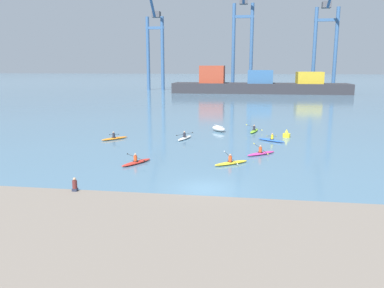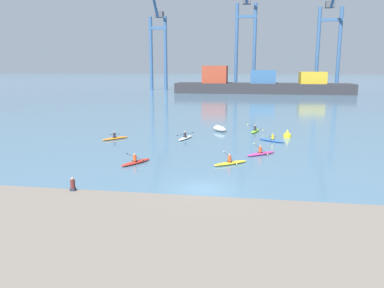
{
  "view_description": "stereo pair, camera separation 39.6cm",
  "coord_description": "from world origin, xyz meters",
  "px_view_note": "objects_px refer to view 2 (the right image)",
  "views": [
    {
      "loc": [
        2.83,
        -25.48,
        8.4
      ],
      "look_at": [
        -2.79,
        12.44,
        0.6
      ],
      "focal_mm": 35.94,
      "sensor_mm": 36.0,
      "label": 1
    },
    {
      "loc": [
        3.22,
        -25.42,
        8.4
      ],
      "look_at": [
        -2.79,
        12.44,
        0.6
      ],
      "focal_mm": 35.94,
      "sensor_mm": 36.0,
      "label": 2
    }
  ],
  "objects_px": {
    "kayak_white": "(185,138)",
    "kayak_red": "(136,162)",
    "kayak_blue": "(272,140)",
    "kayak_lime": "(255,131)",
    "kayak_yellow": "(230,163)",
    "seated_onlooker": "(73,185)",
    "gantry_crane_west": "(158,40)",
    "channel_buoy": "(287,134)",
    "kayak_magenta": "(261,153)",
    "kayak_orange": "(115,138)",
    "gantry_crane_east_mid": "(330,35)",
    "capsized_dinghy": "(220,129)",
    "gantry_crane_west_mid": "(246,32)",
    "container_barge": "(261,85)"
  },
  "relations": [
    {
      "from": "kayak_yellow",
      "to": "kayak_orange",
      "type": "distance_m",
      "value": 16.94
    },
    {
      "from": "gantry_crane_east_mid",
      "to": "kayak_lime",
      "type": "bearing_deg",
      "value": -105.37
    },
    {
      "from": "kayak_yellow",
      "to": "kayak_blue",
      "type": "bearing_deg",
      "value": 70.11
    },
    {
      "from": "kayak_blue",
      "to": "kayak_magenta",
      "type": "distance_m",
      "value": 7.18
    },
    {
      "from": "gantry_crane_west_mid",
      "to": "gantry_crane_east_mid",
      "type": "xyz_separation_m",
      "value": [
        27.48,
        -1.5,
        -1.39
      ]
    },
    {
      "from": "kayak_blue",
      "to": "kayak_lime",
      "type": "bearing_deg",
      "value": 107.09
    },
    {
      "from": "seated_onlooker",
      "to": "kayak_blue",
      "type": "bearing_deg",
      "value": 58.22
    },
    {
      "from": "gantry_crane_west",
      "to": "channel_buoy",
      "type": "xyz_separation_m",
      "value": [
        37.78,
        -88.64,
        -17.01
      ]
    },
    {
      "from": "kayak_orange",
      "to": "kayak_lime",
      "type": "bearing_deg",
      "value": 25.43
    },
    {
      "from": "container_barge",
      "to": "kayak_yellow",
      "type": "bearing_deg",
      "value": -92.48
    },
    {
      "from": "container_barge",
      "to": "channel_buoy",
      "type": "relative_size",
      "value": 54.59
    },
    {
      "from": "gantry_crane_west",
      "to": "channel_buoy",
      "type": "height_order",
      "value": "gantry_crane_west"
    },
    {
      "from": "gantry_crane_west",
      "to": "channel_buoy",
      "type": "distance_m",
      "value": 97.85
    },
    {
      "from": "kayak_white",
      "to": "kayak_lime",
      "type": "height_order",
      "value": "kayak_lime"
    },
    {
      "from": "gantry_crane_west",
      "to": "kayak_red",
      "type": "relative_size",
      "value": 11.4
    },
    {
      "from": "kayak_lime",
      "to": "seated_onlooker",
      "type": "xyz_separation_m",
      "value": [
        -11.57,
        -27.77,
        0.81
      ]
    },
    {
      "from": "kayak_lime",
      "to": "kayak_magenta",
      "type": "relative_size",
      "value": 1.15
    },
    {
      "from": "container_barge",
      "to": "seated_onlooker",
      "type": "distance_m",
      "value": 102.67
    },
    {
      "from": "gantry_crane_east_mid",
      "to": "seated_onlooker",
      "type": "distance_m",
      "value": 121.3
    },
    {
      "from": "gantry_crane_west_mid",
      "to": "seated_onlooker",
      "type": "distance_m",
      "value": 117.96
    },
    {
      "from": "container_barge",
      "to": "kayak_lime",
      "type": "bearing_deg",
      "value": -91.38
    },
    {
      "from": "kayak_yellow",
      "to": "kayak_red",
      "type": "height_order",
      "value": "kayak_yellow"
    },
    {
      "from": "kayak_white",
      "to": "kayak_yellow",
      "type": "height_order",
      "value": "kayak_yellow"
    },
    {
      "from": "gantry_crane_east_mid",
      "to": "kayak_orange",
      "type": "xyz_separation_m",
      "value": [
        -40.04,
        -94.58,
        -18.29
      ]
    },
    {
      "from": "kayak_yellow",
      "to": "gantry_crane_west_mid",
      "type": "bearing_deg",
      "value": 90.77
    },
    {
      "from": "kayak_lime",
      "to": "kayak_orange",
      "type": "xyz_separation_m",
      "value": [
        -16.15,
        -7.68,
        0.0
      ]
    },
    {
      "from": "channel_buoy",
      "to": "kayak_lime",
      "type": "xyz_separation_m",
      "value": [
        -3.8,
        3.25,
        -0.19
      ]
    },
    {
      "from": "container_barge",
      "to": "kayak_red",
      "type": "xyz_separation_m",
      "value": [
        -12.16,
        -92.3,
        -2.49
      ]
    },
    {
      "from": "kayak_orange",
      "to": "kayak_blue",
      "type": "bearing_deg",
      "value": 5.08
    },
    {
      "from": "kayak_white",
      "to": "kayak_red",
      "type": "bearing_deg",
      "value": -100.66
    },
    {
      "from": "gantry_crane_east_mid",
      "to": "kayak_blue",
      "type": "relative_size",
      "value": 11.77
    },
    {
      "from": "kayak_orange",
      "to": "seated_onlooker",
      "type": "xyz_separation_m",
      "value": [
        4.58,
        -20.09,
        0.81
      ]
    },
    {
      "from": "container_barge",
      "to": "kayak_blue",
      "type": "bearing_deg",
      "value": -89.94
    },
    {
      "from": "capsized_dinghy",
      "to": "kayak_yellow",
      "type": "distance_m",
      "value": 17.31
    },
    {
      "from": "gantry_crane_west",
      "to": "seated_onlooker",
      "type": "bearing_deg",
      "value": -78.8
    },
    {
      "from": "capsized_dinghy",
      "to": "kayak_white",
      "type": "xyz_separation_m",
      "value": [
        -3.49,
        -6.11,
        -0.18
      ]
    },
    {
      "from": "container_barge",
      "to": "gantry_crane_east_mid",
      "type": "xyz_separation_m",
      "value": [
        22.1,
        12.89,
        15.8
      ]
    },
    {
      "from": "kayak_yellow",
      "to": "kayak_lime",
      "type": "bearing_deg",
      "value": 82.82
    },
    {
      "from": "capsized_dinghy",
      "to": "kayak_yellow",
      "type": "bearing_deg",
      "value": -81.88
    },
    {
      "from": "kayak_yellow",
      "to": "kayak_red",
      "type": "xyz_separation_m",
      "value": [
        -8.2,
        -1.05,
        0.0
      ]
    },
    {
      "from": "gantry_crane_east_mid",
      "to": "kayak_yellow",
      "type": "xyz_separation_m",
      "value": [
        -26.06,
        -104.15,
        -18.29
      ]
    },
    {
      "from": "kayak_white",
      "to": "kayak_red",
      "type": "relative_size",
      "value": 1.05
    },
    {
      "from": "kayak_yellow",
      "to": "kayak_orange",
      "type": "relative_size",
      "value": 1.03
    },
    {
      "from": "capsized_dinghy",
      "to": "kayak_red",
      "type": "height_order",
      "value": "kayak_red"
    },
    {
      "from": "container_barge",
      "to": "kayak_orange",
      "type": "bearing_deg",
      "value": -102.39
    },
    {
      "from": "kayak_blue",
      "to": "kayak_orange",
      "type": "bearing_deg",
      "value": -174.92
    },
    {
      "from": "channel_buoy",
      "to": "kayak_red",
      "type": "xyz_separation_m",
      "value": [
        -14.17,
        -15.04,
        -0.19
      ]
    },
    {
      "from": "gantry_crane_west",
      "to": "capsized_dinghy",
      "type": "relative_size",
      "value": 13.6
    },
    {
      "from": "gantry_crane_west_mid",
      "to": "channel_buoy",
      "type": "relative_size",
      "value": 42.47
    },
    {
      "from": "kayak_white",
      "to": "seated_onlooker",
      "type": "distance_m",
      "value": 21.85
    }
  ]
}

